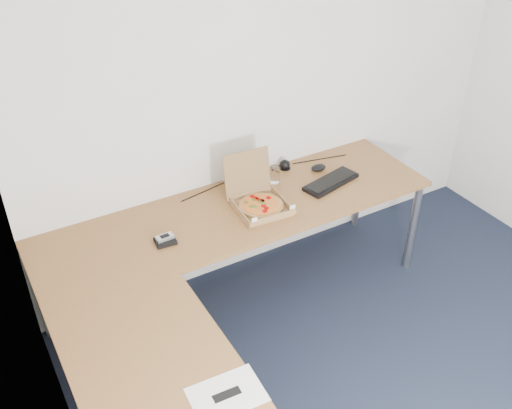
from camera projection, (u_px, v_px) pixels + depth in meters
room_shell at (499, 237)px, 2.48m from camera, size 3.50×3.50×2.50m
desk at (224, 270)px, 3.14m from camera, size 2.50×2.20×0.73m
pizza_box at (260, 202)px, 3.57m from camera, size 0.30×0.35×0.31m
drinking_glass at (275, 174)px, 3.80m from camera, size 0.06×0.06×0.11m
keyboard at (331, 182)px, 3.81m from camera, size 0.42×0.23×0.02m
mouse at (318, 168)px, 3.95m from camera, size 0.12×0.10×0.04m
wallet at (165, 241)px, 3.29m from camera, size 0.12×0.11×0.02m
phone at (165, 237)px, 3.29m from camera, size 0.10×0.05×0.02m
paper_sheet at (227, 395)px, 2.44m from camera, size 0.32×0.23×0.00m
dome_speaker at (285, 164)px, 3.96m from camera, size 0.08×0.08×0.07m
cable_bundle at (262, 175)px, 3.90m from camera, size 0.60×0.12×0.01m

